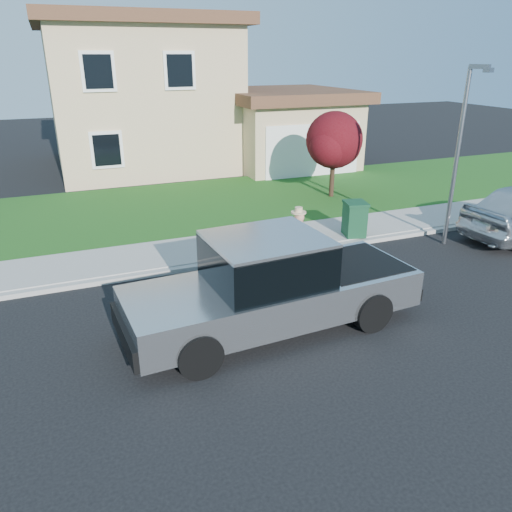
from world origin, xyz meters
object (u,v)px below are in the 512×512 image
Objects in this scene: trash_bin at (355,219)px; street_lamp at (460,147)px; ornamental_tree at (335,143)px; pickup_truck at (272,286)px; woman at (298,239)px.

street_lamp is (2.35, -1.34, 2.17)m from trash_bin.
trash_bin is (-1.73, -4.32, -1.48)m from ornamental_tree.
street_lamp is at bearing -16.03° from trash_bin.
trash_bin is (4.38, 3.86, -0.26)m from pickup_truck.
woman reaches higher than trash_bin.
woman is 0.51× the size of ornamental_tree.
trash_bin is 3.47m from street_lamp.
street_lamp reaches higher than ornamental_tree.
woman is at bearing -127.45° from ornamental_tree.
ornamental_tree is at bearing 49.76° from pickup_truck.
ornamental_tree is 3.09× the size of trash_bin.
woman is at bearing -141.13° from trash_bin.
street_lamp reaches higher than woman.
street_lamp reaches higher than trash_bin.
trash_bin is 0.21× the size of street_lamp.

